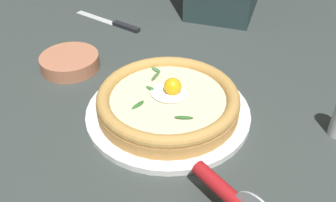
% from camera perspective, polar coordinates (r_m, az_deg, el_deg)
% --- Properties ---
extents(ground_plane, '(2.40, 2.40, 0.03)m').
position_cam_1_polar(ground_plane, '(0.71, -0.66, -3.63)').
color(ground_plane, '#373E3B').
rests_on(ground_plane, ground).
extents(pizza_plate, '(0.30, 0.30, 0.01)m').
position_cam_1_polar(pizza_plate, '(0.71, 0.00, -1.67)').
color(pizza_plate, white).
rests_on(pizza_plate, ground).
extents(pizza, '(0.26, 0.26, 0.06)m').
position_cam_1_polar(pizza, '(0.69, 0.01, 0.09)').
color(pizza, '#CC8F49').
rests_on(pizza, pizza_plate).
extents(side_bowl, '(0.13, 0.13, 0.03)m').
position_cam_1_polar(side_bowl, '(0.86, -14.47, 5.69)').
color(side_bowl, '#BA7251').
rests_on(side_bowl, ground).
extents(pizza_cutter, '(0.15, 0.06, 0.08)m').
position_cam_1_polar(pizza_cutter, '(0.53, 9.36, -13.96)').
color(pizza_cutter, silver).
rests_on(pizza_cutter, ground).
extents(table_knife, '(0.22, 0.02, 0.01)m').
position_cam_1_polar(table_knife, '(1.03, -7.74, 11.40)').
color(table_knife, silver).
rests_on(table_knife, ground).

